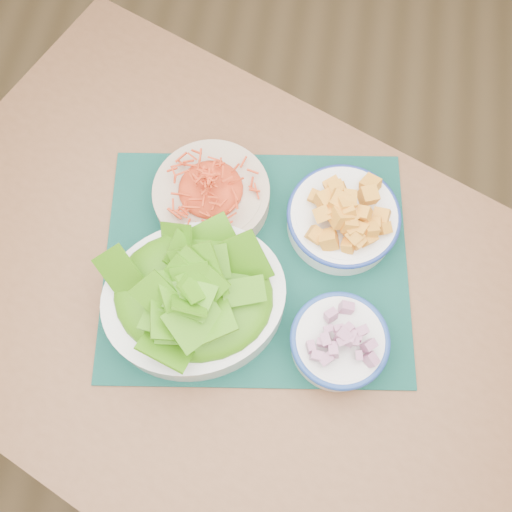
{
  "coord_description": "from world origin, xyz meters",
  "views": [
    {
      "loc": [
        0.02,
        -0.44,
        1.63
      ],
      "look_at": [
        -0.03,
        -0.13,
        0.78
      ],
      "focal_mm": 40.0,
      "sensor_mm": 36.0,
      "label": 1
    }
  ],
  "objects": [
    {
      "name": "carrot_bowl",
      "position": [
        -0.12,
        -0.03,
        0.79
      ],
      "size": [
        0.25,
        0.25,
        0.08
      ],
      "rotation": [
        0.0,
        0.0,
        0.36
      ],
      "color": "#BFA98E",
      "rests_on": "placemat"
    },
    {
      "name": "squash_bowl",
      "position": [
        0.1,
        -0.04,
        0.8
      ],
      "size": [
        0.22,
        0.22,
        0.1
      ],
      "rotation": [
        0.0,
        0.0,
        -0.27
      ],
      "color": "white",
      "rests_on": "placemat"
    },
    {
      "name": "placemat",
      "position": [
        -0.03,
        -0.13,
        0.75
      ],
      "size": [
        0.54,
        0.47,
        0.0
      ],
      "primitive_type": "cube",
      "rotation": [
        0.0,
        0.0,
        0.14
      ],
      "color": "#082D27",
      "rests_on": "table"
    },
    {
      "name": "onion_bowl",
      "position": [
        0.11,
        -0.24,
        0.79
      ],
      "size": [
        0.17,
        0.17,
        0.08
      ],
      "rotation": [
        0.0,
        0.0,
        0.2
      ],
      "color": "silver",
      "rests_on": "placemat"
    },
    {
      "name": "lettuce_bowl",
      "position": [
        -0.11,
        -0.21,
        0.81
      ],
      "size": [
        0.35,
        0.33,
        0.12
      ],
      "rotation": [
        0.0,
        0.0,
        0.4
      ],
      "color": "silver",
      "rests_on": "placemat"
    },
    {
      "name": "table",
      "position": [
        -0.05,
        -0.19,
        0.65
      ],
      "size": [
        1.36,
        1.16,
        0.75
      ],
      "rotation": [
        0.0,
        0.0,
        -0.41
      ],
      "color": "brown",
      "rests_on": "ground"
    },
    {
      "name": "ground",
      "position": [
        0.0,
        0.0,
        0.0
      ],
      "size": [
        4.0,
        4.0,
        0.0
      ],
      "primitive_type": "plane",
      "color": "#967548",
      "rests_on": "ground"
    }
  ]
}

